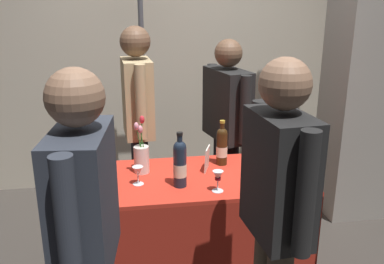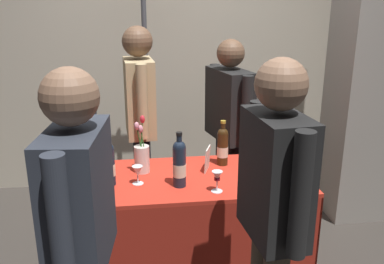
{
  "view_description": "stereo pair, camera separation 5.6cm",
  "coord_description": "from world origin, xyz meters",
  "views": [
    {
      "loc": [
        -0.37,
        -2.45,
        1.85
      ],
      "look_at": [
        0.0,
        0.0,
        1.05
      ],
      "focal_mm": 39.22,
      "sensor_mm": 36.0,
      "label": 1
    },
    {
      "loc": [
        -0.32,
        -2.45,
        1.85
      ],
      "look_at": [
        0.0,
        0.0,
        1.05
      ],
      "focal_mm": 39.22,
      "sensor_mm": 36.0,
      "label": 2
    }
  ],
  "objects": [
    {
      "name": "vendor_assistant",
      "position": [
        0.38,
        0.67,
        0.94
      ],
      "size": [
        0.32,
        0.63,
        1.56
      ],
      "rotation": [
        0.0,
        0.0,
        -1.33
      ],
      "color": "black",
      "rests_on": "ground_plane"
    },
    {
      "name": "taster_foreground_left",
      "position": [
        -0.57,
        -0.91,
        0.97
      ],
      "size": [
        0.25,
        0.6,
        1.62
      ],
      "rotation": [
        0.0,
        0.0,
        1.47
      ],
      "color": "#2D3347",
      "rests_on": "ground_plane"
    },
    {
      "name": "display_bottle_0",
      "position": [
        0.23,
        0.18,
        0.89
      ],
      "size": [
        0.08,
        0.08,
        0.31
      ],
      "color": "#38230F",
      "rests_on": "tasting_table"
    },
    {
      "name": "taster_foreground_right",
      "position": [
        0.26,
        -0.82,
        0.97
      ],
      "size": [
        0.25,
        0.55,
        1.62
      ],
      "rotation": [
        0.0,
        0.0,
        1.67
      ],
      "color": "#4C4233",
      "rests_on": "ground_plane"
    },
    {
      "name": "tasting_table",
      "position": [
        0.0,
        0.0,
        0.52
      ],
      "size": [
        1.47,
        0.7,
        0.75
      ],
      "color": "red",
      "rests_on": "ground_plane"
    },
    {
      "name": "back_partition",
      "position": [
        0.0,
        1.7,
        1.22
      ],
      "size": [
        5.75,
        0.12,
        2.43
      ],
      "primitive_type": "cube",
      "color": "#B2A893",
      "rests_on": "ground_plane"
    },
    {
      "name": "display_bottle_1",
      "position": [
        0.55,
        0.14,
        0.9
      ],
      "size": [
        0.07,
        0.07,
        0.33
      ],
      "color": "black",
      "rests_on": "tasting_table"
    },
    {
      "name": "display_bottle_2",
      "position": [
        -0.52,
        -0.05,
        0.89
      ],
      "size": [
        0.08,
        0.08,
        0.32
      ],
      "color": "#192333",
      "rests_on": "tasting_table"
    },
    {
      "name": "brochure_stand",
      "position": [
        0.11,
        0.09,
        0.83
      ],
      "size": [
        0.06,
        0.13,
        0.16
      ],
      "primitive_type": "cube",
      "rotation": [
        -0.05,
        0.0,
        4.36
      ],
      "color": "silver",
      "rests_on": "tasting_table"
    },
    {
      "name": "display_bottle_3",
      "position": [
        0.42,
        -0.14,
        0.89
      ],
      "size": [
        0.07,
        0.07,
        0.32
      ],
      "color": "#38230F",
      "rests_on": "tasting_table"
    },
    {
      "name": "concrete_pillar",
      "position": [
        1.54,
        0.77,
        1.56
      ],
      "size": [
        0.48,
        0.48,
        3.13
      ],
      "primitive_type": "cube",
      "color": "gray",
      "rests_on": "ground_plane"
    },
    {
      "name": "wine_glass_near_vendor",
      "position": [
        0.12,
        -0.23,
        0.85
      ],
      "size": [
        0.07,
        0.07,
        0.13
      ],
      "color": "silver",
      "rests_on": "tasting_table"
    },
    {
      "name": "booth_signpost",
      "position": [
        -0.25,
        1.15,
        1.27
      ],
      "size": [
        0.6,
        0.04,
        2.06
      ],
      "color": "#47474C",
      "rests_on": "ground_plane"
    },
    {
      "name": "wine_glass_mid",
      "position": [
        -0.34,
        -0.07,
        0.84
      ],
      "size": [
        0.07,
        0.07,
        0.12
      ],
      "color": "silver",
      "rests_on": "tasting_table"
    },
    {
      "name": "vendor_presenter",
      "position": [
        -0.31,
        0.7,
        0.99
      ],
      "size": [
        0.24,
        0.56,
        1.66
      ],
      "rotation": [
        0.0,
        0.0,
        -1.49
      ],
      "color": "black",
      "rests_on": "ground_plane"
    },
    {
      "name": "featured_wine_bottle",
      "position": [
        -0.09,
        -0.13,
        0.9
      ],
      "size": [
        0.08,
        0.08,
        0.34
      ],
      "color": "#192333",
      "rests_on": "tasting_table"
    },
    {
      "name": "flower_vase",
      "position": [
        -0.32,
        0.12,
        0.86
      ],
      "size": [
        0.1,
        0.1,
        0.38
      ],
      "color": "silver",
      "rests_on": "tasting_table"
    }
  ]
}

